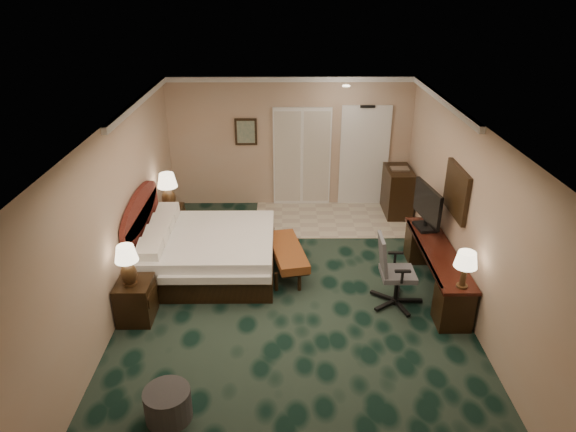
{
  "coord_description": "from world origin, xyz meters",
  "views": [
    {
      "loc": [
        -0.13,
        -6.49,
        4.46
      ],
      "look_at": [
        -0.07,
        0.6,
        1.15
      ],
      "focal_mm": 32.0,
      "sensor_mm": 36.0,
      "label": 1
    }
  ],
  "objects_px": {
    "desk": "(436,269)",
    "tv": "(427,208)",
    "lamp_near": "(128,265)",
    "nightstand_near": "(136,300)",
    "nightstand_far": "(172,221)",
    "lamp_far": "(168,191)",
    "bed": "(210,253)",
    "bed_bench": "(288,260)",
    "minibar": "(398,192)",
    "desk_chair": "(398,271)",
    "ottoman": "(168,404)"
  },
  "relations": [
    {
      "from": "bed_bench",
      "to": "desk_chair",
      "type": "xyz_separation_m",
      "value": [
        1.61,
        -0.93,
        0.34
      ]
    },
    {
      "from": "desk_chair",
      "to": "nightstand_near",
      "type": "bearing_deg",
      "value": -174.4
    },
    {
      "from": "nightstand_near",
      "to": "bed",
      "type": "bearing_deg",
      "value": 55.94
    },
    {
      "from": "bed_bench",
      "to": "desk_chair",
      "type": "height_order",
      "value": "desk_chair"
    },
    {
      "from": "desk",
      "to": "tv",
      "type": "distance_m",
      "value": 1.04
    },
    {
      "from": "lamp_far",
      "to": "desk_chair",
      "type": "xyz_separation_m",
      "value": [
        3.8,
        -2.3,
        -0.33
      ]
    },
    {
      "from": "nightstand_far",
      "to": "tv",
      "type": "relative_size",
      "value": 0.58
    },
    {
      "from": "nightstand_far",
      "to": "bed_bench",
      "type": "bearing_deg",
      "value": -32.67
    },
    {
      "from": "bed_bench",
      "to": "minibar",
      "type": "height_order",
      "value": "minibar"
    },
    {
      "from": "bed_bench",
      "to": "minibar",
      "type": "distance_m",
      "value": 3.26
    },
    {
      "from": "bed",
      "to": "ottoman",
      "type": "xyz_separation_m",
      "value": [
        -0.07,
        -3.15,
        -0.15
      ]
    },
    {
      "from": "lamp_near",
      "to": "nightstand_near",
      "type": "bearing_deg",
      "value": 61.41
    },
    {
      "from": "nightstand_far",
      "to": "desk",
      "type": "relative_size",
      "value": 0.23
    },
    {
      "from": "nightstand_far",
      "to": "tv",
      "type": "distance_m",
      "value": 4.68
    },
    {
      "from": "desk",
      "to": "tv",
      "type": "bearing_deg",
      "value": 91.81
    },
    {
      "from": "bed",
      "to": "minibar",
      "type": "distance_m",
      "value": 4.22
    },
    {
      "from": "lamp_near",
      "to": "lamp_far",
      "type": "relative_size",
      "value": 0.87
    },
    {
      "from": "nightstand_near",
      "to": "lamp_far",
      "type": "distance_m",
      "value": 2.71
    },
    {
      "from": "nightstand_near",
      "to": "minibar",
      "type": "distance_m",
      "value": 5.71
    },
    {
      "from": "nightstand_near",
      "to": "tv",
      "type": "xyz_separation_m",
      "value": [
        4.44,
        1.5,
        0.75
      ]
    },
    {
      "from": "nightstand_near",
      "to": "tv",
      "type": "distance_m",
      "value": 4.75
    },
    {
      "from": "lamp_near",
      "to": "desk_chair",
      "type": "bearing_deg",
      "value": 5.81
    },
    {
      "from": "desk",
      "to": "lamp_far",
      "type": "bearing_deg",
      "value": 157.1
    },
    {
      "from": "tv",
      "to": "minibar",
      "type": "bearing_deg",
      "value": 81.4
    },
    {
      "from": "bed",
      "to": "desk",
      "type": "height_order",
      "value": "desk"
    },
    {
      "from": "nightstand_near",
      "to": "lamp_far",
      "type": "relative_size",
      "value": 0.88
    },
    {
      "from": "desk_chair",
      "to": "minibar",
      "type": "height_order",
      "value": "desk_chair"
    },
    {
      "from": "lamp_near",
      "to": "bed_bench",
      "type": "xyz_separation_m",
      "value": [
        2.19,
        1.32,
        -0.68
      ]
    },
    {
      "from": "lamp_far",
      "to": "bed",
      "type": "bearing_deg",
      "value": -55.76
    },
    {
      "from": "bed_bench",
      "to": "minibar",
      "type": "relative_size",
      "value": 1.39
    },
    {
      "from": "tv",
      "to": "lamp_near",
      "type": "bearing_deg",
      "value": -169.61
    },
    {
      "from": "nightstand_near",
      "to": "bed_bench",
      "type": "xyz_separation_m",
      "value": [
        2.16,
        1.27,
        -0.08
      ]
    },
    {
      "from": "nightstand_far",
      "to": "lamp_far",
      "type": "xyz_separation_m",
      "value": [
        0.0,
        -0.03,
        0.62
      ]
    },
    {
      "from": "ottoman",
      "to": "minibar",
      "type": "distance_m",
      "value": 6.54
    },
    {
      "from": "desk",
      "to": "minibar",
      "type": "height_order",
      "value": "minibar"
    },
    {
      "from": "desk_chair",
      "to": "minibar",
      "type": "distance_m",
      "value": 3.32
    },
    {
      "from": "nightstand_near",
      "to": "lamp_far",
      "type": "bearing_deg",
      "value": 90.45
    },
    {
      "from": "nightstand_near",
      "to": "lamp_near",
      "type": "bearing_deg",
      "value": -118.59
    },
    {
      "from": "minibar",
      "to": "desk_chair",
      "type": "bearing_deg",
      "value": -101.46
    },
    {
      "from": "tv",
      "to": "minibar",
      "type": "height_order",
      "value": "tv"
    },
    {
      "from": "bed",
      "to": "desk_chair",
      "type": "distance_m",
      "value": 3.06
    },
    {
      "from": "bed_bench",
      "to": "tv",
      "type": "height_order",
      "value": "tv"
    },
    {
      "from": "bed",
      "to": "desk_chair",
      "type": "bearing_deg",
      "value": -18.55
    },
    {
      "from": "nightstand_near",
      "to": "minibar",
      "type": "bearing_deg",
      "value": 39.01
    },
    {
      "from": "nightstand_far",
      "to": "desk_chair",
      "type": "relative_size",
      "value": 0.49
    },
    {
      "from": "ottoman",
      "to": "bed",
      "type": "bearing_deg",
      "value": 88.73
    },
    {
      "from": "nightstand_far",
      "to": "desk_chair",
      "type": "bearing_deg",
      "value": -31.57
    },
    {
      "from": "bed",
      "to": "lamp_near",
      "type": "bearing_deg",
      "value": -123.89
    },
    {
      "from": "bed",
      "to": "bed_bench",
      "type": "height_order",
      "value": "bed"
    },
    {
      "from": "tv",
      "to": "bed_bench",
      "type": "bearing_deg",
      "value": 177.03
    }
  ]
}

